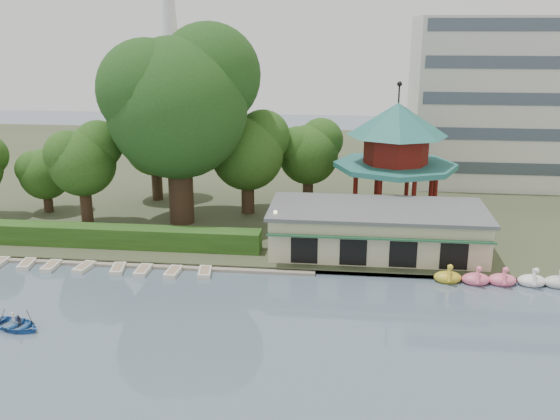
% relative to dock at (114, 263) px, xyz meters
% --- Properties ---
extents(ground_plane, '(220.00, 220.00, 0.00)m').
position_rel_dock_xyz_m(ground_plane, '(12.00, -17.20, -0.12)').
color(ground_plane, slate).
rests_on(ground_plane, ground).
extents(shore, '(220.00, 70.00, 0.40)m').
position_rel_dock_xyz_m(shore, '(12.00, 34.80, 0.08)').
color(shore, '#424930').
rests_on(shore, ground).
extents(embankment, '(220.00, 0.60, 0.30)m').
position_rel_dock_xyz_m(embankment, '(12.00, 0.10, 0.03)').
color(embankment, gray).
rests_on(embankment, ground).
extents(dock, '(34.00, 1.60, 0.24)m').
position_rel_dock_xyz_m(dock, '(0.00, 0.00, 0.00)').
color(dock, gray).
rests_on(dock, ground).
extents(boathouse, '(18.60, 9.39, 3.90)m').
position_rel_dock_xyz_m(boathouse, '(22.00, 4.77, 2.25)').
color(boathouse, beige).
rests_on(boathouse, shore).
extents(pavilion, '(12.40, 12.40, 13.50)m').
position_rel_dock_xyz_m(pavilion, '(24.00, 14.80, 7.36)').
color(pavilion, beige).
rests_on(pavilion, shore).
extents(hedge, '(30.00, 2.00, 1.80)m').
position_rel_dock_xyz_m(hedge, '(-3.00, 3.30, 1.18)').
color(hedge, '#2B541A').
rests_on(hedge, shore).
extents(lamp_post, '(0.36, 0.36, 4.28)m').
position_rel_dock_xyz_m(lamp_post, '(13.50, 1.80, 3.22)').
color(lamp_post, black).
rests_on(lamp_post, shore).
extents(big_tree, '(14.84, 13.82, 19.36)m').
position_rel_dock_xyz_m(big_tree, '(3.18, 11.02, 12.61)').
color(big_tree, '#3A281C').
rests_on(big_tree, shore).
extents(small_trees, '(39.68, 16.64, 10.70)m').
position_rel_dock_xyz_m(small_trees, '(0.44, 14.55, 6.53)').
color(small_trees, '#3A281C').
rests_on(small_trees, shore).
extents(swan_boats, '(14.99, 1.95, 1.92)m').
position_rel_dock_xyz_m(swan_boats, '(33.81, -0.67, 0.28)').
color(swan_boats, gold).
rests_on(swan_boats, ground).
extents(moored_rowboats, '(24.32, 2.70, 0.36)m').
position_rel_dock_xyz_m(moored_rowboats, '(-3.33, -1.39, 0.06)').
color(moored_rowboats, silver).
rests_on(moored_rowboats, ground).
extents(rowboat_with_passengers, '(5.87, 4.96, 2.01)m').
position_rel_dock_xyz_m(rowboat_with_passengers, '(-2.13, -11.98, 0.40)').
color(rowboat_with_passengers, '#326BB5').
rests_on(rowboat_with_passengers, ground).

